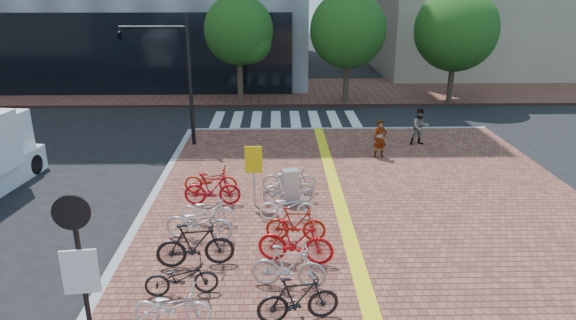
{
  "coord_description": "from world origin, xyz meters",
  "views": [
    {
      "loc": [
        0.04,
        -11.36,
        6.76
      ],
      "look_at": [
        0.4,
        4.21,
        1.3
      ],
      "focal_mm": 32.0,
      "sensor_mm": 36.0,
      "label": 1
    }
  ],
  "objects_px": {
    "bike_7": "(298,299)",
    "bike_4": "(208,210)",
    "bike_2": "(195,245)",
    "yellow_sign": "(254,165)",
    "bike_0": "(173,306)",
    "bike_9": "(296,242)",
    "bike_10": "(296,224)",
    "bike_3": "(199,222)",
    "bike_12": "(289,189)",
    "pedestrian_b": "(420,127)",
    "pedestrian_a": "(380,139)",
    "utility_box": "(290,186)",
    "bike_5": "(212,189)",
    "bike_1": "(181,278)",
    "bike_6": "(211,180)",
    "bike_8": "(289,267)",
    "bike_11": "(288,206)",
    "bike_13": "(289,179)",
    "traffic_light_pole": "(158,57)",
    "notice_sign": "(80,262)"
  },
  "relations": [
    {
      "from": "bike_2",
      "to": "bike_8",
      "type": "relative_size",
      "value": 1.1
    },
    {
      "from": "bike_5",
      "to": "bike_9",
      "type": "height_order",
      "value": "bike_9"
    },
    {
      "from": "bike_6",
      "to": "bike_7",
      "type": "height_order",
      "value": "bike_7"
    },
    {
      "from": "bike_6",
      "to": "utility_box",
      "type": "relative_size",
      "value": 1.6
    },
    {
      "from": "bike_10",
      "to": "bike_11",
      "type": "height_order",
      "value": "bike_10"
    },
    {
      "from": "bike_4",
      "to": "bike_6",
      "type": "distance_m",
      "value": 2.28
    },
    {
      "from": "bike_10",
      "to": "notice_sign",
      "type": "bearing_deg",
      "value": 145.05
    },
    {
      "from": "bike_2",
      "to": "yellow_sign",
      "type": "bearing_deg",
      "value": -27.41
    },
    {
      "from": "bike_9",
      "to": "bike_12",
      "type": "xyz_separation_m",
      "value": [
        -0.07,
        3.56,
        -0.07
      ]
    },
    {
      "from": "bike_2",
      "to": "bike_7",
      "type": "xyz_separation_m",
      "value": [
        2.4,
        -2.21,
        -0.05
      ]
    },
    {
      "from": "bike_2",
      "to": "bike_6",
      "type": "bearing_deg",
      "value": -4.97
    },
    {
      "from": "bike_4",
      "to": "bike_6",
      "type": "xyz_separation_m",
      "value": [
        -0.19,
        2.27,
        0.03
      ]
    },
    {
      "from": "bike_6",
      "to": "yellow_sign",
      "type": "xyz_separation_m",
      "value": [
        1.47,
        -1.07,
        0.89
      ]
    },
    {
      "from": "bike_7",
      "to": "bike_10",
      "type": "bearing_deg",
      "value": -11.26
    },
    {
      "from": "bike_9",
      "to": "pedestrian_b",
      "type": "distance_m",
      "value": 11.1
    },
    {
      "from": "pedestrian_a",
      "to": "utility_box",
      "type": "bearing_deg",
      "value": -141.38
    },
    {
      "from": "bike_2",
      "to": "bike_5",
      "type": "distance_m",
      "value": 3.63
    },
    {
      "from": "bike_9",
      "to": "notice_sign",
      "type": "relative_size",
      "value": 0.56
    },
    {
      "from": "bike_12",
      "to": "utility_box",
      "type": "height_order",
      "value": "utility_box"
    },
    {
      "from": "bike_1",
      "to": "bike_8",
      "type": "bearing_deg",
      "value": -91.25
    },
    {
      "from": "bike_12",
      "to": "bike_13",
      "type": "distance_m",
      "value": 0.94
    },
    {
      "from": "bike_5",
      "to": "bike_1",
      "type": "bearing_deg",
      "value": 178.89
    },
    {
      "from": "bike_1",
      "to": "bike_6",
      "type": "distance_m",
      "value": 5.78
    },
    {
      "from": "bike_10",
      "to": "utility_box",
      "type": "distance_m",
      "value": 2.53
    },
    {
      "from": "bike_9",
      "to": "bike_10",
      "type": "relative_size",
      "value": 1.17
    },
    {
      "from": "bike_12",
      "to": "bike_13",
      "type": "height_order",
      "value": "bike_12"
    },
    {
      "from": "bike_5",
      "to": "bike_13",
      "type": "relative_size",
      "value": 0.99
    },
    {
      "from": "bike_9",
      "to": "bike_10",
      "type": "distance_m",
      "value": 1.14
    },
    {
      "from": "bike_12",
      "to": "yellow_sign",
      "type": "xyz_separation_m",
      "value": [
        -1.07,
        -0.15,
        0.85
      ]
    },
    {
      "from": "bike_0",
      "to": "pedestrian_b",
      "type": "height_order",
      "value": "pedestrian_b"
    },
    {
      "from": "bike_2",
      "to": "bike_9",
      "type": "relative_size",
      "value": 1.0
    },
    {
      "from": "bike_7",
      "to": "pedestrian_b",
      "type": "distance_m",
      "value": 13.16
    },
    {
      "from": "bike_0",
      "to": "bike_11",
      "type": "distance_m",
      "value": 5.34
    },
    {
      "from": "bike_10",
      "to": "bike_9",
      "type": "bearing_deg",
      "value": -177.62
    },
    {
      "from": "bike_4",
      "to": "bike_5",
      "type": "xyz_separation_m",
      "value": [
        -0.02,
        1.33,
        0.1
      ]
    },
    {
      "from": "bike_3",
      "to": "bike_4",
      "type": "xyz_separation_m",
      "value": [
        0.12,
        0.91,
        -0.06
      ]
    },
    {
      "from": "bike_10",
      "to": "pedestrian_b",
      "type": "relative_size",
      "value": 1.04
    },
    {
      "from": "bike_4",
      "to": "bike_7",
      "type": "relative_size",
      "value": 0.94
    },
    {
      "from": "bike_11",
      "to": "yellow_sign",
      "type": "height_order",
      "value": "yellow_sign"
    },
    {
      "from": "bike_6",
      "to": "bike_12",
      "type": "height_order",
      "value": "bike_12"
    },
    {
      "from": "bike_2",
      "to": "bike_3",
      "type": "relative_size",
      "value": 1.02
    },
    {
      "from": "bike_7",
      "to": "bike_4",
      "type": "bearing_deg",
      "value": 18.07
    },
    {
      "from": "bike_0",
      "to": "yellow_sign",
      "type": "bearing_deg",
      "value": -11.41
    },
    {
      "from": "traffic_light_pole",
      "to": "bike_3",
      "type": "bearing_deg",
      "value": -72.68
    },
    {
      "from": "bike_0",
      "to": "bike_12",
      "type": "xyz_separation_m",
      "value": [
        2.49,
        5.92,
        0.08
      ]
    },
    {
      "from": "bike_3",
      "to": "bike_13",
      "type": "distance_m",
      "value": 4.07
    },
    {
      "from": "bike_2",
      "to": "yellow_sign",
      "type": "height_order",
      "value": "yellow_sign"
    },
    {
      "from": "bike_5",
      "to": "yellow_sign",
      "type": "xyz_separation_m",
      "value": [
        1.3,
        -0.13,
        0.82
      ]
    },
    {
      "from": "bike_12",
      "to": "yellow_sign",
      "type": "height_order",
      "value": "yellow_sign"
    },
    {
      "from": "bike_12",
      "to": "bike_9",
      "type": "bearing_deg",
      "value": 172.93
    }
  ]
}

